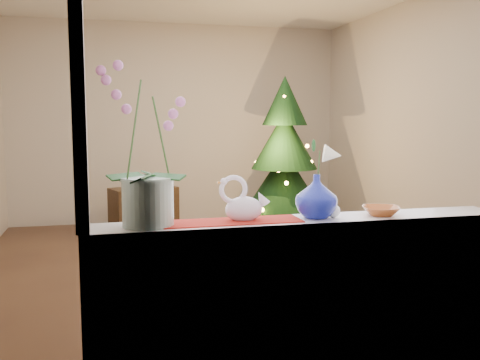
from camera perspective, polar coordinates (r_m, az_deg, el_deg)
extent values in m
plane|color=#3A2218|center=(5.19, -2.77, -9.33)|extent=(5.00, 5.00, 0.00)
cube|color=beige|center=(7.46, -6.59, 6.01)|extent=(4.50, 0.10, 2.70)
cube|color=beige|center=(2.59, 7.96, 4.77)|extent=(4.50, 0.10, 2.70)
cube|color=beige|center=(5.86, 19.38, 5.50)|extent=(0.10, 5.00, 2.70)
cube|color=white|center=(2.80, 7.34, -14.12)|extent=(2.20, 0.08, 0.88)
cube|color=white|center=(2.76, 6.80, -4.51)|extent=(2.20, 0.26, 0.04)
cube|color=maroon|center=(2.64, -0.93, -4.44)|extent=(0.70, 0.20, 0.01)
imported|color=navy|center=(2.76, 8.16, -1.38)|extent=(0.30, 0.30, 0.26)
sphere|color=white|center=(2.80, 9.93, -3.27)|extent=(0.08, 0.08, 0.07)
imported|color=#A35224|center=(2.92, 14.80, -3.26)|extent=(0.21, 0.21, 0.04)
cube|color=black|center=(6.66, -10.22, -3.28)|extent=(0.86, 0.62, 0.58)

